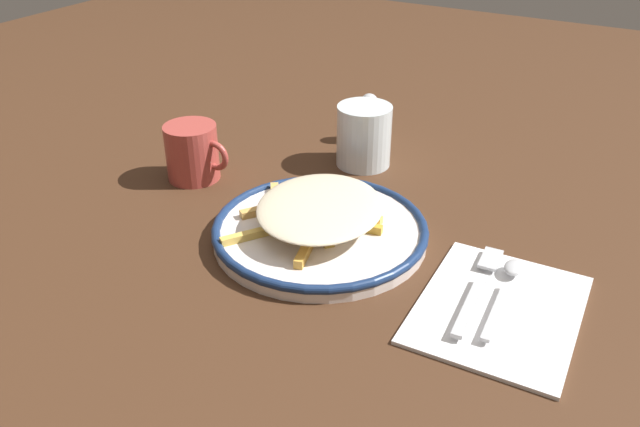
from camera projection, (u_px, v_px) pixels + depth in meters
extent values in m
plane|color=#432818|center=(320.00, 238.00, 0.83)|extent=(2.60, 2.60, 0.00)
cylinder|color=silver|center=(320.00, 233.00, 0.82)|extent=(0.27, 0.27, 0.02)
torus|color=navy|center=(320.00, 227.00, 0.82)|extent=(0.27, 0.27, 0.01)
cube|color=#E3B659|center=(323.00, 215.00, 0.84)|extent=(0.08, 0.06, 0.01)
cube|color=#E8BD53|center=(257.00, 233.00, 0.80)|extent=(0.06, 0.08, 0.01)
cube|color=#F7B254|center=(296.00, 216.00, 0.81)|extent=(0.02, 0.08, 0.01)
cube|color=#E4B156|center=(354.00, 213.00, 0.84)|extent=(0.06, 0.04, 0.01)
cube|color=#DEAB57|center=(275.00, 199.00, 0.87)|extent=(0.05, 0.07, 0.01)
cube|color=gold|center=(291.00, 203.00, 0.85)|extent=(0.05, 0.09, 0.01)
cube|color=gold|center=(328.00, 220.00, 0.80)|extent=(0.02, 0.08, 0.01)
cube|color=gold|center=(306.00, 249.00, 0.77)|extent=(0.03, 0.07, 0.01)
cube|color=#E2B04D|center=(316.00, 224.00, 0.82)|extent=(0.03, 0.07, 0.01)
cube|color=#DDA653|center=(267.00, 210.00, 0.85)|extent=(0.05, 0.07, 0.01)
cube|color=gold|center=(307.00, 221.00, 0.82)|extent=(0.02, 0.07, 0.01)
cube|color=gold|center=(356.00, 226.00, 0.81)|extent=(0.07, 0.02, 0.01)
cube|color=gold|center=(316.00, 227.00, 0.81)|extent=(0.08, 0.06, 0.01)
cube|color=#E4B64F|center=(359.00, 216.00, 0.83)|extent=(0.06, 0.01, 0.01)
cube|color=#D68D46|center=(312.00, 221.00, 0.82)|extent=(0.07, 0.04, 0.01)
ellipsoid|color=beige|center=(319.00, 206.00, 0.81)|extent=(0.19, 0.21, 0.02)
cube|color=#3B7222|center=(319.00, 186.00, 0.84)|extent=(0.00, 0.00, 0.00)
cube|color=#1F6736|center=(362.00, 198.00, 0.82)|extent=(0.00, 0.00, 0.00)
cube|color=#33742C|center=(311.00, 216.00, 0.78)|extent=(0.00, 0.00, 0.00)
cube|color=#1E6D25|center=(316.00, 211.00, 0.79)|extent=(0.00, 0.00, 0.00)
cube|color=#2B6A2B|center=(322.00, 218.00, 0.77)|extent=(0.00, 0.00, 0.00)
cube|color=white|center=(499.00, 307.00, 0.70)|extent=(0.17, 0.21, 0.01)
cube|color=silver|center=(470.00, 306.00, 0.69)|extent=(0.02, 0.11, 0.01)
cube|color=silver|center=(491.00, 259.00, 0.77)|extent=(0.03, 0.05, 0.00)
cube|color=silver|center=(497.00, 311.00, 0.68)|extent=(0.02, 0.10, 0.00)
ellipsoid|color=silver|center=(514.00, 268.00, 0.75)|extent=(0.02, 0.03, 0.01)
cylinder|color=silver|center=(364.00, 136.00, 0.99)|extent=(0.08, 0.08, 0.09)
cylinder|color=#AE423A|center=(192.00, 152.00, 0.96)|extent=(0.08, 0.08, 0.08)
torus|color=#AE423A|center=(215.00, 156.00, 0.93)|extent=(0.05, 0.01, 0.05)
cylinder|color=silver|center=(368.00, 124.00, 1.08)|extent=(0.03, 0.03, 0.06)
sphere|color=#B7BABF|center=(369.00, 102.00, 1.06)|extent=(0.03, 0.03, 0.03)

